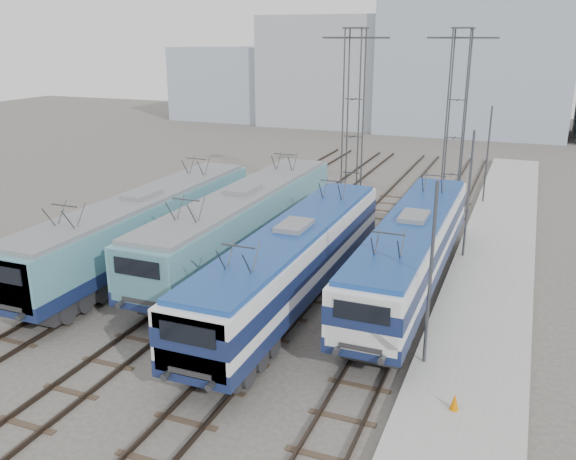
% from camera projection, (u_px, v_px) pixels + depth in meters
% --- Properties ---
extents(ground, '(160.00, 160.00, 0.00)m').
position_uv_depth(ground, '(189.00, 350.00, 23.39)').
color(ground, '#514C47').
extents(platform, '(4.00, 70.00, 0.30)m').
position_uv_depth(platform, '(484.00, 307.00, 26.81)').
color(platform, '#9E9E99').
rests_on(platform, ground).
extents(locomotive_far_left, '(2.92, 18.42, 3.47)m').
position_uv_depth(locomotive_far_left, '(141.00, 225.00, 31.16)').
color(locomotive_far_left, '#142048').
rests_on(locomotive_far_left, ground).
extents(locomotive_center_left, '(2.99, 18.88, 3.55)m').
position_uv_depth(locomotive_center_left, '(242.00, 220.00, 31.78)').
color(locomotive_center_left, '#142048').
rests_on(locomotive_center_left, ground).
extents(locomotive_center_right, '(2.83, 17.89, 3.36)m').
position_uv_depth(locomotive_center_right, '(293.00, 259.00, 26.46)').
color(locomotive_center_right, '#142048').
rests_on(locomotive_center_right, ground).
extents(locomotive_far_right, '(2.80, 17.70, 3.33)m').
position_uv_depth(locomotive_far_right, '(411.00, 248.00, 27.91)').
color(locomotive_far_right, '#142048').
rests_on(locomotive_far_right, ground).
extents(catenary_tower_west, '(4.50, 1.20, 12.00)m').
position_uv_depth(catenary_tower_west, '(353.00, 112.00, 40.82)').
color(catenary_tower_west, '#3F4247').
rests_on(catenary_tower_west, ground).
extents(catenary_tower_east, '(4.50, 1.20, 12.00)m').
position_uv_depth(catenary_tower_east, '(456.00, 113.00, 40.28)').
color(catenary_tower_east, '#3F4247').
rests_on(catenary_tower_east, ground).
extents(mast_front, '(0.12, 0.12, 7.00)m').
position_uv_depth(mast_front, '(430.00, 279.00, 21.05)').
color(mast_front, '#3F4247').
rests_on(mast_front, ground).
extents(mast_mid, '(0.12, 0.12, 7.00)m').
position_uv_depth(mast_mid, '(468.00, 198.00, 31.66)').
color(mast_mid, '#3F4247').
rests_on(mast_mid, ground).
extents(mast_rear, '(0.12, 0.12, 7.00)m').
position_uv_depth(mast_rear, '(487.00, 157.00, 42.27)').
color(mast_rear, '#3F4247').
rests_on(mast_rear, ground).
extents(safety_cone, '(0.28, 0.28, 0.56)m').
position_uv_depth(safety_cone, '(455.00, 402.00, 19.10)').
color(safety_cone, '#D26800').
rests_on(safety_cone, platform).
extents(building_west, '(18.00, 12.00, 14.00)m').
position_uv_depth(building_west, '(335.00, 71.00, 81.03)').
color(building_west, '#99A2AA').
rests_on(building_west, ground).
extents(building_center, '(22.00, 14.00, 18.00)m').
position_uv_depth(building_center, '(477.00, 57.00, 74.05)').
color(building_center, '#93A1B5').
rests_on(building_center, ground).
extents(building_far_west, '(14.00, 10.00, 10.00)m').
position_uv_depth(building_far_west, '(228.00, 83.00, 87.31)').
color(building_far_west, '#93A1B5').
rests_on(building_far_west, ground).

